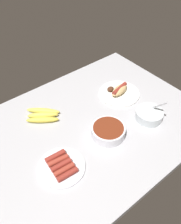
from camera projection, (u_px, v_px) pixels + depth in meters
ground_plane at (92, 125)px, 128.98cm from camera, size 120.00×90.00×3.00cm
bowl_chili at (108, 131)px, 120.23cm from camera, size 17.19×17.19×5.37cm
plate_hotdog_assembled at (119, 92)px, 144.12cm from camera, size 24.43×24.43×5.61cm
bowl_coleslaw at (149, 114)px, 128.76cm from camera, size 14.68×14.68×14.74cm
banana_bunch at (43, 115)px, 129.99cm from camera, size 19.61×19.76×3.39cm
plate_sausages at (61, 166)px, 107.40cm from camera, size 21.63×21.63×3.59cm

